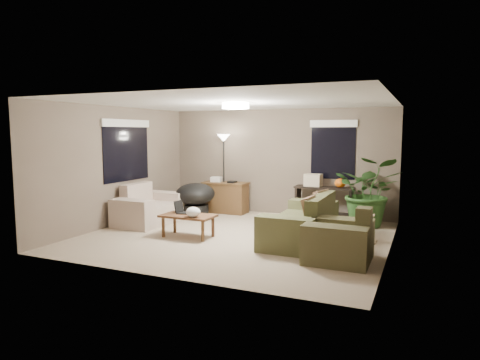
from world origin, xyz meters
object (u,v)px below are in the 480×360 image
at_px(papasan_chair, 195,197).
at_px(desk, 226,197).
at_px(coffee_table, 188,218).
at_px(floor_lamp, 224,147).
at_px(console_table, 324,201).
at_px(cat_scratching_post, 367,230).
at_px(houseplant, 369,199).
at_px(main_sofa, 303,225).
at_px(loveseat, 148,209).
at_px(armchair, 340,242).

bearing_deg(papasan_chair, desk, 64.66).
height_order(coffee_table, floor_lamp, floor_lamp).
relative_size(console_table, cat_scratching_post, 2.60).
height_order(floor_lamp, houseplant, floor_lamp).
xyz_separation_m(coffee_table, houseplant, (3.00, 2.31, 0.21)).
bearing_deg(floor_lamp, desk, 28.06).
relative_size(floor_lamp, cat_scratching_post, 3.82).
xyz_separation_m(console_table, houseplant, (1.01, -0.27, 0.13)).
bearing_deg(main_sofa, console_table, 91.80).
bearing_deg(houseplant, loveseat, -160.59).
relative_size(coffee_table, cat_scratching_post, 2.00).
height_order(armchair, cat_scratching_post, armchair).
relative_size(armchair, papasan_chair, 0.99).
distance_m(papasan_chair, floor_lamp, 1.42).
height_order(desk, houseplant, houseplant).
relative_size(main_sofa, cat_scratching_post, 4.40).
bearing_deg(desk, papasan_chair, -115.34).
height_order(desk, papasan_chair, papasan_chair).
bearing_deg(coffee_table, armchair, -7.30).
relative_size(console_table, floor_lamp, 0.68).
xyz_separation_m(floor_lamp, houseplant, (3.44, -0.16, -1.03)).
bearing_deg(papasan_chair, houseplant, 9.50).
relative_size(loveseat, houseplant, 1.09).
height_order(main_sofa, loveseat, same).
relative_size(desk, cat_scratching_post, 2.20).
bearing_deg(cat_scratching_post, floor_lamp, 157.13).
bearing_deg(houseplant, main_sofa, -118.98).
relative_size(loveseat, papasan_chair, 1.58).
xyz_separation_m(armchair, cat_scratching_post, (0.25, 1.32, -0.08)).
bearing_deg(coffee_table, loveseat, 152.40).
distance_m(coffee_table, floor_lamp, 2.79).
height_order(coffee_table, cat_scratching_post, cat_scratching_post).
height_order(main_sofa, console_table, main_sofa).
xyz_separation_m(console_table, cat_scratching_post, (1.15, -1.62, -0.22)).
bearing_deg(papasan_chair, cat_scratching_post, -10.39).
relative_size(papasan_chair, houseplant, 0.69).
relative_size(loveseat, desk, 1.45).
bearing_deg(coffee_table, papasan_chair, 115.25).
height_order(main_sofa, armchair, same).
distance_m(armchair, houseplant, 2.69).
distance_m(main_sofa, floor_lamp, 3.37).
bearing_deg(main_sofa, houseplant, 61.02).
relative_size(loveseat, coffee_table, 1.60).
xyz_separation_m(loveseat, papasan_chair, (0.64, 0.93, 0.17)).
bearing_deg(cat_scratching_post, papasan_chair, 169.61).
bearing_deg(armchair, desk, 139.11).
relative_size(console_table, papasan_chair, 1.29).
distance_m(console_table, floor_lamp, 2.70).
bearing_deg(desk, floor_lamp, -151.94).
bearing_deg(cat_scratching_post, houseplant, 95.86).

